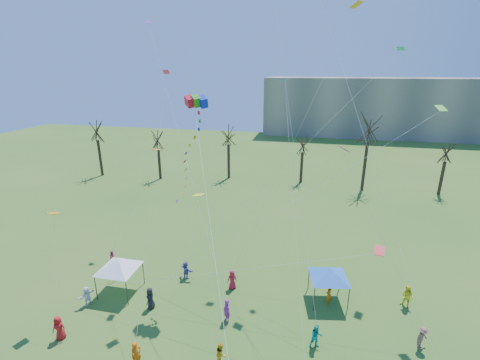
% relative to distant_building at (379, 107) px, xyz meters
% --- Properties ---
extents(distant_building, '(60.00, 14.00, 15.00)m').
position_rel_distant_building_xyz_m(distant_building, '(0.00, 0.00, 0.00)').
color(distant_building, gray).
rests_on(distant_building, ground).
extents(bare_tree_row, '(69.12, 8.26, 11.59)m').
position_rel_distant_building_xyz_m(bare_tree_row, '(-18.38, -45.68, -0.65)').
color(bare_tree_row, black).
rests_on(bare_tree_row, ground).
extents(big_box_kite, '(4.14, 7.74, 19.54)m').
position_rel_distant_building_xyz_m(big_box_kite, '(-25.84, -73.03, 3.44)').
color(big_box_kite, red).
rests_on(big_box_kite, ground).
extents(canopy_tent_white, '(4.10, 4.10, 3.07)m').
position_rel_distant_building_xyz_m(canopy_tent_white, '(-31.65, -75.17, -4.90)').
color(canopy_tent_white, '#3F3F44').
rests_on(canopy_tent_white, ground).
extents(canopy_tent_blue, '(3.87, 3.87, 2.94)m').
position_rel_distant_building_xyz_m(canopy_tent_blue, '(-15.23, -72.70, -5.01)').
color(canopy_tent_blue, '#3F3F44').
rests_on(canopy_tent_blue, ground).
extents(festival_crowd, '(25.91, 10.43, 1.84)m').
position_rel_distant_building_xyz_m(festival_crowd, '(-21.42, -76.64, -6.65)').
color(festival_crowd, red).
rests_on(festival_crowd, ground).
extents(small_kites_aloft, '(26.34, 17.82, 33.56)m').
position_rel_distant_building_xyz_m(small_kites_aloft, '(-20.61, -71.64, 6.38)').
color(small_kites_aloft, orange).
rests_on(small_kites_aloft, ground).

